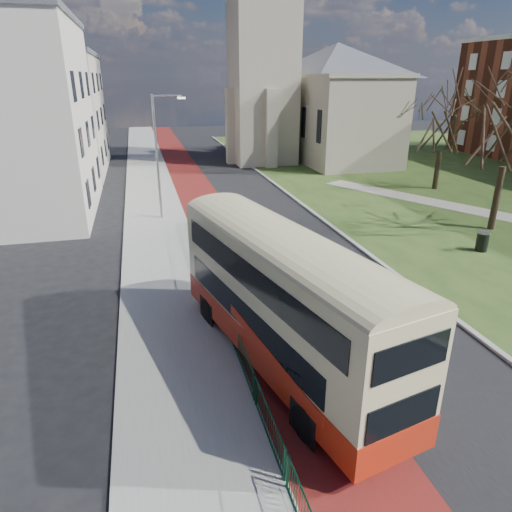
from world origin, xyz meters
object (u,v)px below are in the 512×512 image
object	(u,v)px
streetlamp	(159,151)
bus	(282,295)
litter_bin	(482,241)
winter_tree_far	(444,121)

from	to	relation	value
streetlamp	bus	bearing A→B (deg)	-81.30
streetlamp	litter_bin	distance (m)	20.35
winter_tree_far	bus	bearing A→B (deg)	-133.83
winter_tree_far	litter_bin	world-z (taller)	winter_tree_far
streetlamp	winter_tree_far	world-z (taller)	winter_tree_far
bus	litter_bin	xyz separation A→B (m)	(14.04, 7.50, -2.02)
streetlamp	bus	world-z (taller)	streetlamp
litter_bin	bus	bearing A→B (deg)	-151.89
bus	winter_tree_far	size ratio (longest dim) A/B	1.36
bus	winter_tree_far	distance (m)	29.93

